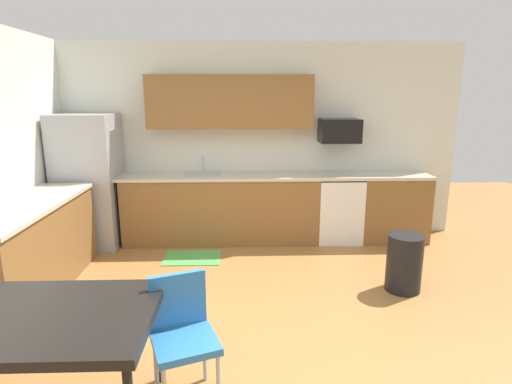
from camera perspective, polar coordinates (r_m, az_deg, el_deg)
name	(u,v)px	position (r m, az deg, el deg)	size (l,w,h in m)	color
ground_plane	(260,330)	(3.82, 0.52, -18.38)	(12.00, 12.00, 0.00)	#9E6B38
wall_back	(252,141)	(5.93, -0.53, 6.99)	(5.80, 0.10, 2.70)	silver
cabinet_run_back	(222,209)	(5.77, -4.74, -2.37)	(2.63, 0.60, 0.90)	brown
cabinet_run_back_right	(391,208)	(6.12, 18.07, -2.06)	(0.92, 0.60, 0.90)	brown
cabinet_run_left	(31,251)	(4.84, -28.49, -7.10)	(0.60, 2.00, 0.90)	brown
countertop_back	(253,176)	(5.65, -0.43, 2.26)	(4.80, 0.64, 0.04)	beige
countertop_left	(25,206)	(4.71, -29.12, -1.72)	(0.64, 2.00, 0.04)	beige
upper_cabinets_back	(230,102)	(5.68, -3.59, 12.24)	(2.20, 0.34, 0.70)	brown
refrigerator	(89,181)	(5.94, -21.94, 1.41)	(0.76, 0.70, 1.75)	#9EA0A5
oven_range	(338,208)	(5.91, 11.14, -2.14)	(0.60, 0.60, 0.91)	white
microwave	(340,131)	(5.82, 11.39, 8.24)	(0.54, 0.36, 0.32)	black
sink_basin	(202,179)	(5.68, -7.39, 1.80)	(0.48, 0.40, 0.14)	#A5A8AD
sink_faucet	(203,165)	(5.83, -7.27, 3.69)	(0.02, 0.02, 0.24)	#B2B5BA
dining_table	(34,324)	(2.86, -28.20, -15.68)	(1.40, 0.90, 0.76)	black
chair_near_table	(182,329)	(2.91, -10.10, -18.01)	(0.51, 0.51, 0.85)	#2D72B7
trash_bin	(404,263)	(4.62, 19.67, -9.16)	(0.36, 0.36, 0.60)	black
floor_mat	(193,258)	(5.33, -8.71, -8.89)	(0.70, 0.50, 0.01)	#4CA54C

